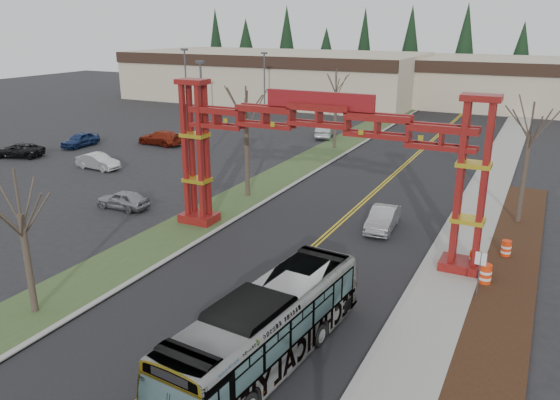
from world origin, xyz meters
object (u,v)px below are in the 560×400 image
Objects in this scene: silver_sedan at (383,219)px; parked_car_mid_a at (161,138)px; bare_tree_median_mid at (246,118)px; street_sign at (480,265)px; light_pole_far at (264,81)px; retail_building_west at (275,76)px; parked_car_near_a at (123,199)px; gateway_arch at (318,141)px; bare_tree_median_far at (336,90)px; parked_car_near_b at (98,161)px; light_pole_near at (202,103)px; parked_car_far_a at (324,130)px; parked_car_mid_b at (80,140)px; parked_car_near_c at (18,150)px; barrel_south at (485,275)px; bare_tree_right_far at (530,136)px; retail_building_east at (548,84)px; barrel_mid at (474,261)px; transit_bus at (267,328)px; bare_tree_median_near at (20,215)px; barrel_north at (506,249)px.

parked_car_mid_a is (-27.35, 13.37, 0.06)m from silver_sedan.
bare_tree_median_mid is 19.53m from street_sign.
silver_sedan is at bearing -51.99° from light_pole_far.
parked_car_near_a is (15.83, -53.96, -3.12)m from retail_building_west.
bare_tree_median_far is at bearing 108.67° from gateway_arch.
light_pole_near reaches higher than parked_car_near_b.
parked_car_far_a is 0.53× the size of light_pole_near.
parked_car_near_b is at bearing -36.01° from parked_car_mid_b.
retail_building_west is 31.99m from parked_car_far_a.
parked_car_near_c is 31.46m from light_pole_far.
barrel_south is at bearing -19.13° from parked_car_mid_b.
retail_building_east is at bearing 90.00° from bare_tree_right_far.
bare_tree_right_far is at bearing 79.88° from barrel_mid.
parked_car_far_a reaches higher than parked_car_near_a.
light_pole_far is (-5.35, 22.02, -0.23)m from light_pole_near.
light_pole_near is 31.48m from street_sign.
parked_car_far_a reaches higher than barrel_mid.
light_pole_near is (-9.31, -9.27, -0.67)m from bare_tree_median_far.
retail_building_east is 61.58m from barrel_mid.
parked_car_mid_b is at bearing -110.41° from light_pole_far.
barrel_mid is (16.50, -5.71, -5.19)m from bare_tree_median_mid.
gateway_arch is 12.47m from transit_bus.
gateway_arch is at bearing -39.77° from light_pole_near.
parked_car_near_c is at bearing 158.37° from transit_bus.
silver_sedan is 36.08m from parked_car_near_c.
parked_car_mid_b is 26.19m from bare_tree_median_far.
bare_tree_right_far is 3.44× the size of street_sign.
bare_tree_median_near is at bearing -90.00° from bare_tree_median_mid.
parked_car_near_b is at bearing 168.16° from barrel_mid.
bare_tree_median_far is at bearing 140.51° from bare_tree_right_far.
gateway_arch is 30.62m from parked_car_mid_a.
retail_building_west is at bearing 11.38° from parked_car_near_b.
bare_tree_median_far is (3.00, -4.71, 5.01)m from parked_car_far_a.
bare_tree_median_mid is 3.58× the size of street_sign.
street_sign is at bearing -20.98° from parked_car_mid_b.
bare_tree_median_near is at bearing 32.81° from parked_car_near_c.
light_pole_near is (-27.31, -47.55, 1.60)m from retail_building_east.
gateway_arch is at bearing 173.46° from barrel_south.
parked_car_far_a reaches higher than parked_car_mid_b.
parked_car_mid_b is at bearing 174.27° from bare_tree_right_far.
barrel_north is at bearing 40.79° from bare_tree_median_near.
parked_car_near_b is at bearing 150.17° from transit_bus.
gateway_arch is 24.92m from parked_car_near_b.
barrel_south is (26.51, -15.46, -4.57)m from light_pole_near.
parked_car_near_b reaches higher than parked_car_near_c.
parked_car_far_a is at bearing 114.35° from parked_car_near_c.
bare_tree_median_mid is at bearing 133.83° from parked_car_near_a.
gateway_arch is at bearing 94.69° from parked_car_far_a.
parked_car_mid_b is (-1.38, -40.96, -3.04)m from retail_building_west.
silver_sedan is 20.03m from bare_tree_median_near.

